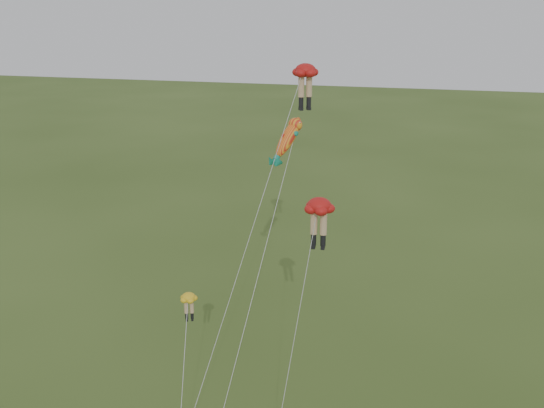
# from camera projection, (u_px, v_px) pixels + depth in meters

# --- Properties ---
(legs_kite_red_high) EXTENTS (5.74, 11.97, 19.89)m
(legs_kite_red_high) POSITION_uv_depth(u_px,v_px,m) (304.00, 78.00, 36.49)
(legs_kite_red_high) COLOR #B61512
(legs_kite_red_high) RESTS_ON ground
(legs_kite_red_mid) EXTENTS (2.63, 3.99, 14.04)m
(legs_kite_red_mid) POSITION_uv_depth(u_px,v_px,m) (319.00, 212.00, 30.63)
(legs_kite_red_mid) COLOR #B61512
(legs_kite_red_mid) RESTS_ON ground
(legs_kite_yellow) EXTENTS (1.82, 6.19, 8.34)m
(legs_kite_yellow) POSITION_uv_depth(u_px,v_px,m) (188.00, 306.00, 32.96)
(legs_kite_yellow) COLOR yellow
(legs_kite_yellow) RESTS_ON ground
(fish_kite) EXTENTS (3.24, 10.67, 17.03)m
(fish_kite) POSITION_uv_depth(u_px,v_px,m) (288.00, 139.00, 36.30)
(fish_kite) COLOR orange
(fish_kite) RESTS_ON ground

